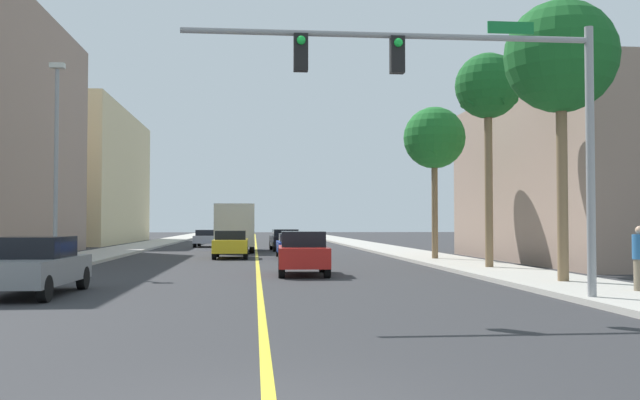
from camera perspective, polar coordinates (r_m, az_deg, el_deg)
The scene contains 18 objects.
ground at distance 48.65m, azimuth -5.24°, elevation -4.09°, with size 192.00×192.00×0.00m, color #2D2D30.
sidewalk_left at distance 49.43m, azimuth -15.66°, elevation -3.91°, with size 3.34×168.00×0.15m, color #B2ADA3.
sidewalk_right at distance 49.49m, azimuth 5.16°, elevation -3.97°, with size 3.34×168.00×0.15m, color #B2ADA3.
lane_marking_center at distance 48.65m, azimuth -5.24°, elevation -4.09°, with size 0.16×144.00×0.01m, color yellow.
building_left_far at distance 70.21m, azimuth -20.72°, elevation 1.73°, with size 13.51×24.91×12.34m, color beige.
traffic_signal_mast at distance 16.53m, azimuth 12.11°, elevation 8.54°, with size 9.55×0.36×6.38m.
street_lamp at distance 28.67m, azimuth -20.79°, elevation 3.55°, with size 0.56×0.28×7.90m.
palm_near at distance 22.33m, azimuth 19.11°, elevation 10.88°, with size 3.34×3.34×8.34m.
palm_mid at distance 28.48m, azimuth 13.59°, elevation 8.79°, with size 2.57×2.57×8.40m.
palm_far at distance 34.48m, azimuth 9.35°, elevation 4.95°, with size 3.00×3.00×7.38m.
car_silver at distance 55.25m, azimuth -9.22°, elevation -3.09°, with size 1.93×4.36×1.34m.
car_gray at distance 19.39m, azimuth -22.46°, elevation -4.97°, with size 2.01×4.39×1.51m.
car_red at distance 24.99m, azimuth -1.40°, elevation -4.35°, with size 1.88×3.92×1.56m.
car_yellow at distance 37.25m, azimuth -7.32°, elevation -3.58°, with size 1.80×4.11×1.46m.
car_blue at distance 37.15m, azimuth -2.08°, elevation -3.69°, with size 1.88×4.47×1.30m.
car_black at distance 47.31m, azimuth -2.88°, elevation -3.25°, with size 2.06×4.63×1.44m.
delivery_truck at distance 45.44m, azimuth -6.91°, elevation -2.19°, with size 2.41×8.47×3.03m.
pedestrian at distance 19.37m, azimuth 24.74°, elevation -4.37°, with size 0.38×0.38×1.64m.
Camera 1 is at (-0.16, -6.62, 1.85)m, focal length 39.07 mm.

